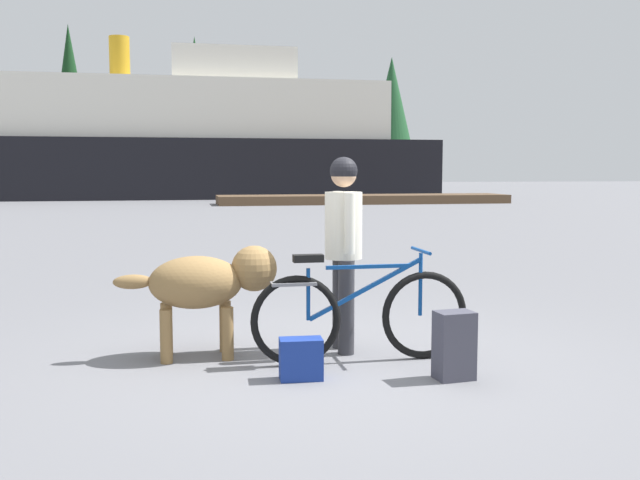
{
  "coord_description": "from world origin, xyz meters",
  "views": [
    {
      "loc": [
        -1.18,
        -5.59,
        1.57
      ],
      "look_at": [
        0.28,
        1.64,
        0.84
      ],
      "focal_mm": 39.9,
      "sensor_mm": 36.0,
      "label": 1
    }
  ],
  "objects": [
    {
      "name": "handbag_pannier",
      "position": [
        -0.29,
        -0.46,
        0.16
      ],
      "size": [
        0.33,
        0.2,
        0.31
      ],
      "primitive_type": "cube",
      "rotation": [
        0.0,
        0.0,
        -0.06
      ],
      "color": "navy",
      "rests_on": "ground_plane"
    },
    {
      "name": "backpack",
      "position": [
        0.84,
        -0.67,
        0.26
      ],
      "size": [
        0.3,
        0.23,
        0.51
      ],
      "primitive_type": "cube",
      "rotation": [
        0.0,
        0.0,
        0.11
      ],
      "color": "#3F3F4C",
      "rests_on": "ground_plane"
    },
    {
      "name": "person_cyclist",
      "position": [
        0.21,
        0.31,
        1.0
      ],
      "size": [
        0.32,
        0.53,
        1.68
      ],
      "color": "#333338",
      "rests_on": "ground_plane"
    },
    {
      "name": "ground_plane",
      "position": [
        0.0,
        0.0,
        0.0
      ],
      "size": [
        160.0,
        160.0,
        0.0
      ],
      "primitive_type": "plane",
      "color": "slate"
    },
    {
      "name": "bicycle",
      "position": [
        0.26,
        -0.07,
        0.4
      ],
      "size": [
        1.82,
        0.44,
        0.92
      ],
      "color": "black",
      "rests_on": "ground_plane"
    },
    {
      "name": "pine_tree_far_left",
      "position": [
        -8.92,
        51.15,
        7.7
      ],
      "size": [
        2.91,
        2.91,
        12.38
      ],
      "color": "#4C331E",
      "rests_on": "ground_plane"
    },
    {
      "name": "dock_pier",
      "position": [
        7.32,
        26.35,
        0.2
      ],
      "size": [
        13.51,
        2.55,
        0.4
      ],
      "primitive_type": "cube",
      "color": "brown",
      "rests_on": "ground_plane"
    },
    {
      "name": "ferry_boat",
      "position": [
        -0.65,
        35.42,
        3.1
      ],
      "size": [
        27.96,
        7.49,
        8.8
      ],
      "color": "black",
      "rests_on": "ground_plane"
    },
    {
      "name": "dog",
      "position": [
        -0.94,
        0.34,
        0.63
      ],
      "size": [
        1.35,
        0.52,
        0.93
      ],
      "color": "olive",
      "rests_on": "ground_plane"
    },
    {
      "name": "pine_tree_center",
      "position": [
        0.33,
        50.77,
        7.06
      ],
      "size": [
        3.03,
        3.03,
        11.72
      ],
      "color": "#4C331E",
      "rests_on": "ground_plane"
    },
    {
      "name": "pine_tree_far_right",
      "position": [
        15.94,
        50.28,
        6.65
      ],
      "size": [
        3.68,
        3.68,
        10.58
      ],
      "color": "#4C331E",
      "rests_on": "ground_plane"
    }
  ]
}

